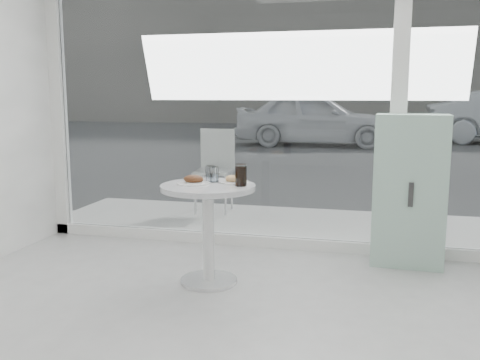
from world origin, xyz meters
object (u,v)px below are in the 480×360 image
(water_tumbler_b, at_px, (214,175))
(cola_glass, at_px, (241,175))
(patio_chair, at_px, (216,165))
(car_white, at_px, (315,119))
(water_tumbler_a, at_px, (211,175))
(mint_cabinet, at_px, (409,190))
(main_table, at_px, (208,213))
(plate_donut, at_px, (234,180))
(plate_fritter, at_px, (194,181))

(water_tumbler_b, bearing_deg, cola_glass, -28.25)
(patio_chair, distance_m, car_white, 9.16)
(patio_chair, distance_m, water_tumbler_a, 2.24)
(mint_cabinet, height_order, car_white, car_white)
(cola_glass, bearing_deg, water_tumbler_a, 152.91)
(main_table, distance_m, plate_donut, 0.32)
(plate_fritter, relative_size, water_tumbler_a, 2.03)
(car_white, bearing_deg, plate_fritter, 179.64)
(water_tumbler_a, xyz_separation_m, water_tumbler_b, (0.03, -0.01, -0.00))
(plate_donut, bearing_deg, water_tumbler_b, 178.15)
(main_table, relative_size, plate_donut, 3.44)
(patio_chair, xyz_separation_m, cola_glass, (0.89, -2.29, 0.24))
(cola_glass, bearing_deg, mint_cabinet, 34.62)
(mint_cabinet, distance_m, plate_fritter, 1.85)
(mint_cabinet, distance_m, patio_chair, 2.58)
(mint_cabinet, distance_m, cola_glass, 1.54)
(cola_glass, bearing_deg, plate_fritter, -178.92)
(main_table, height_order, mint_cabinet, mint_cabinet)
(patio_chair, height_order, water_tumbler_a, patio_chair)
(mint_cabinet, height_order, plate_fritter, mint_cabinet)
(cola_glass, bearing_deg, plate_donut, 124.28)
(plate_donut, bearing_deg, mint_cabinet, 28.78)
(mint_cabinet, bearing_deg, car_white, 102.84)
(water_tumbler_b, xyz_separation_m, cola_glass, (0.25, -0.13, 0.03))
(car_white, height_order, plate_fritter, car_white)
(mint_cabinet, distance_m, water_tumbler_a, 1.71)
(plate_fritter, relative_size, cola_glass, 1.52)
(plate_fritter, bearing_deg, main_table, -2.55)
(main_table, height_order, water_tumbler_b, water_tumbler_b)
(car_white, distance_m, plate_donut, 11.34)
(patio_chair, bearing_deg, water_tumbler_b, -76.47)
(water_tumbler_a, relative_size, cola_glass, 0.75)
(water_tumbler_b, relative_size, cola_glass, 0.72)
(plate_fritter, bearing_deg, car_white, 91.65)
(mint_cabinet, bearing_deg, water_tumbler_b, -151.66)
(patio_chair, relative_size, plate_donut, 4.39)
(mint_cabinet, xyz_separation_m, plate_fritter, (-1.62, -0.87, 0.16))
(water_tumbler_b, bearing_deg, plate_donut, -1.85)
(plate_donut, xyz_separation_m, water_tumbler_a, (-0.19, 0.02, 0.03))
(main_table, height_order, plate_fritter, plate_fritter)
(water_tumbler_b, bearing_deg, plate_fritter, -129.48)
(main_table, height_order, plate_donut, plate_donut)
(patio_chair, height_order, plate_fritter, patio_chair)
(car_white, bearing_deg, water_tumbler_a, -179.91)
(main_table, bearing_deg, plate_fritter, 177.45)
(mint_cabinet, bearing_deg, plate_donut, -148.84)
(patio_chair, bearing_deg, main_table, -77.55)
(car_white, bearing_deg, mint_cabinet, -171.56)
(water_tumbler_a, distance_m, cola_glass, 0.32)
(main_table, relative_size, mint_cabinet, 0.60)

